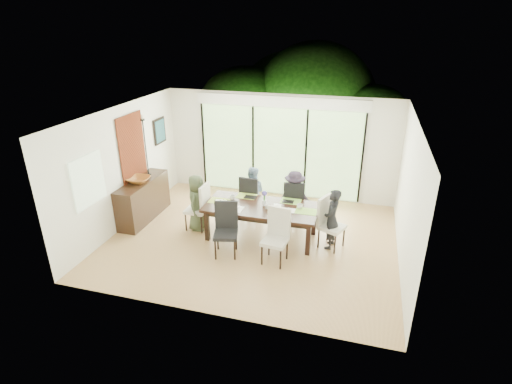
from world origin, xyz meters
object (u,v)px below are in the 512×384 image
(chair_near_right, at_px, (275,237))
(person_right_end, at_px, (332,219))
(cup_b, at_px, (267,207))
(vase, at_px, (264,203))
(cup_c, at_px, (300,206))
(chair_far_left, at_px, (252,196))
(chair_near_left, at_px, (226,230))
(chair_far_right, at_px, (294,201))
(laptop, at_px, (222,203))
(table_top, at_px, (261,207))
(person_far_left, at_px, (252,193))
(cup_a, at_px, (232,197))
(bowl, at_px, (138,180))
(person_far_right, at_px, (294,198))
(chair_right_end, at_px, (332,223))
(chair_left_end, at_px, (196,206))
(sideboard, at_px, (143,200))
(person_left_end, at_px, (197,202))

(chair_near_right, xyz_separation_m, person_right_end, (0.98, 0.87, 0.09))
(person_right_end, bearing_deg, cup_b, -79.61)
(vase, distance_m, cup_c, 0.75)
(chair_far_left, xyz_separation_m, chair_near_left, (-0.05, -1.72, 0.00))
(chair_far_right, relative_size, laptop, 3.33)
(table_top, bearing_deg, chair_near_right, -60.11)
(person_far_left, distance_m, cup_a, 0.74)
(vase, bearing_deg, bowl, -179.86)
(chair_near_left, height_order, cup_b, chair_near_left)
(person_far_right, xyz_separation_m, bowl, (-3.47, -0.79, 0.37))
(chair_right_end, bearing_deg, vase, 111.09)
(chair_left_end, relative_size, chair_near_left, 1.00)
(chair_near_left, bearing_deg, person_right_end, 10.09)
(bowl, bearing_deg, cup_b, -2.67)
(chair_near_right, height_order, bowl, chair_near_right)
(bowl, bearing_deg, chair_far_left, 18.13)
(chair_near_left, xyz_separation_m, cup_a, (-0.20, 1.02, 0.25))
(chair_near_right, bearing_deg, vase, 123.27)
(vase, relative_size, sideboard, 0.07)
(table_top, distance_m, chair_near_right, 1.02)
(chair_right_end, relative_size, bowl, 2.18)
(chair_left_end, distance_m, cup_b, 1.67)
(laptop, xyz_separation_m, bowl, (-2.07, 0.14, 0.25))
(person_left_end, relative_size, cup_b, 12.90)
(bowl, bearing_deg, vase, 0.14)
(cup_c, xyz_separation_m, sideboard, (-3.72, 0.04, -0.32))
(chair_right_end, relative_size, chair_far_right, 1.00)
(person_left_end, relative_size, person_right_end, 1.00)
(chair_near_right, relative_size, sideboard, 0.65)
(person_left_end, bearing_deg, chair_far_right, -68.14)
(cup_a, bearing_deg, chair_near_right, -40.36)
(chair_far_left, relative_size, laptop, 3.33)
(chair_left_end, relative_size, bowl, 2.18)
(person_far_left, xyz_separation_m, bowl, (-2.47, -0.79, 0.37))
(person_far_left, distance_m, person_far_right, 1.00)
(person_far_right, height_order, cup_b, person_far_right)
(chair_near_left, bearing_deg, person_far_right, 44.67)
(table_top, relative_size, chair_left_end, 2.18)
(laptop, bearing_deg, chair_left_end, 165.32)
(chair_far_left, xyz_separation_m, person_far_left, (0.00, -0.02, 0.09))
(chair_right_end, bearing_deg, table_top, 113.06)
(chair_near_right, height_order, cup_a, chair_near_right)
(chair_left_end, height_order, laptop, chair_left_end)
(chair_near_right, bearing_deg, chair_far_right, 95.54)
(chair_near_right, height_order, sideboard, chair_near_right)
(chair_right_end, height_order, chair_near_right, same)
(chair_far_left, distance_m, vase, 0.98)
(chair_right_end, xyz_separation_m, chair_near_left, (-2.00, -0.87, 0.00))
(chair_far_left, height_order, cup_a, chair_far_left)
(chair_far_left, bearing_deg, chair_far_right, -172.62)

